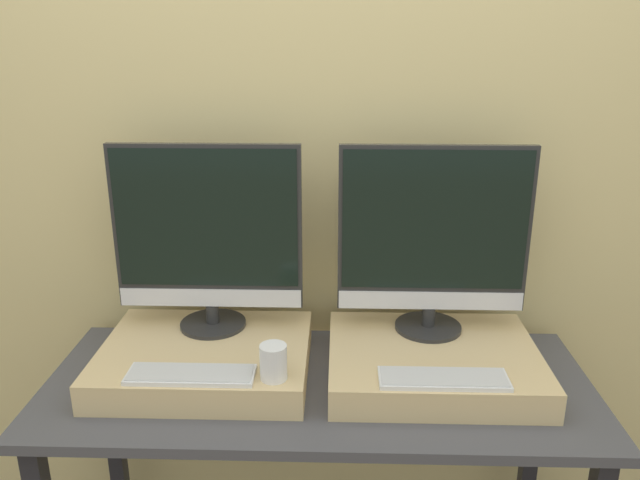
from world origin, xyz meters
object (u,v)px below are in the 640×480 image
object	(u,v)px
keyboard_left	(191,374)
monitor_right	(433,237)
monitor_left	(208,235)
mug	(273,362)
keyboard_right	(443,379)

from	to	relation	value
keyboard_left	monitor_right	world-z (taller)	monitor_right
monitor_left	keyboard_left	distance (m)	0.42
keyboard_left	monitor_right	distance (m)	0.79
mug	monitor_right	size ratio (longest dim) A/B	0.17
monitor_right	keyboard_right	xyz separation A→B (m)	(0.00, -0.30, -0.29)
mug	monitor_right	bearing A→B (deg)	34.21
mug	keyboard_right	world-z (taller)	mug
keyboard_left	keyboard_right	size ratio (longest dim) A/B	1.00
mug	monitor_right	xyz separation A→B (m)	(0.45, 0.30, 0.25)
monitor_right	monitor_left	bearing A→B (deg)	180.00
monitor_left	keyboard_left	world-z (taller)	monitor_left
keyboard_left	mug	bearing A→B (deg)	0.00
monitor_left	keyboard_right	distance (m)	0.79
monitor_left	monitor_right	size ratio (longest dim) A/B	1.00
mug	keyboard_right	distance (m)	0.45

